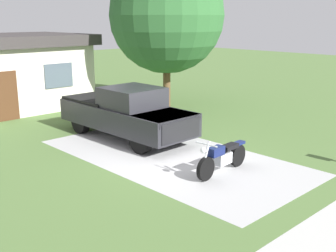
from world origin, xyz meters
The scene contains 5 objects.
ground_plane centered at (0.00, 0.00, 0.00)m, with size 80.00×80.00×0.00m, color #516F38.
driveway_pad centered at (0.00, 0.00, 0.00)m, with size 4.41×8.75×0.01m, color #AFAFAF.
motorcycle centered at (0.01, -2.02, 0.47)m, with size 2.21×0.70×1.09m.
pickup_truck centered at (0.32, 2.79, 0.95)m, with size 2.06×5.65×1.90m.
shade_tree centered at (5.27, 5.77, 4.37)m, with size 5.45×5.45×7.10m.
Camera 1 is at (-8.82, -9.05, 4.25)m, focal length 44.94 mm.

